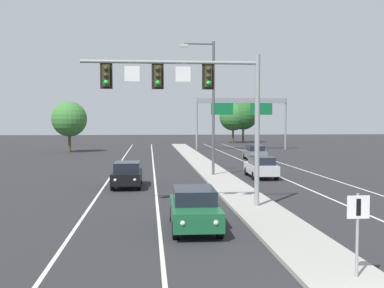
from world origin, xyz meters
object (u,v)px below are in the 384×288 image
(street_lamp_median, at_px, (210,100))
(highway_sign_gantry, at_px, (242,107))
(car_receding_grey, at_px, (255,153))
(tree_far_left_b, at_px, (69,119))
(median_sign_post, at_px, (358,223))
(tree_far_right_a, at_px, (243,115))
(overhead_signal_mast, at_px, (195,93))
(car_oncoming_green, at_px, (194,208))
(car_oncoming_black, at_px, (127,174))
(car_receding_silver, at_px, (261,167))
(tree_far_right_c, at_px, (233,117))

(street_lamp_median, xyz_separation_m, highway_sign_gantry, (8.69, 31.69, 0.37))
(car_receding_grey, xyz_separation_m, tree_far_left_b, (-21.79, 14.62, 3.60))
(median_sign_post, relative_size, tree_far_right_a, 0.27)
(overhead_signal_mast, distance_m, street_lamp_median, 13.32)
(car_oncoming_green, relative_size, car_oncoming_black, 1.00)
(car_receding_grey, height_order, tree_far_left_b, tree_far_left_b)
(car_oncoming_green, bearing_deg, street_lamp_median, 80.47)
(highway_sign_gantry, bearing_deg, median_sign_post, -98.15)
(street_lamp_median, bearing_deg, car_receding_grey, 64.74)
(car_receding_silver, height_order, tree_far_left_b, tree_far_left_b)
(car_oncoming_black, bearing_deg, median_sign_post, -69.79)
(median_sign_post, xyz_separation_m, street_lamp_median, (-0.79, 23.45, 4.21))
(median_sign_post, distance_m, tree_far_right_c, 76.74)
(overhead_signal_mast, height_order, tree_far_right_a, tree_far_right_a)
(median_sign_post, distance_m, car_receding_grey, 37.93)
(median_sign_post, bearing_deg, tree_far_right_c, 82.20)
(car_oncoming_green, bearing_deg, car_receding_silver, 67.73)
(car_oncoming_black, bearing_deg, street_lamp_median, 39.60)
(street_lamp_median, bearing_deg, car_oncoming_black, -140.40)
(street_lamp_median, bearing_deg, tree_far_right_c, 77.96)
(street_lamp_median, xyz_separation_m, car_oncoming_green, (-2.85, -16.95, -4.97))
(overhead_signal_mast, bearing_deg, tree_far_right_a, 76.65)
(overhead_signal_mast, xyz_separation_m, car_receding_grey, (9.05, 27.12, -4.71))
(median_sign_post, relative_size, highway_sign_gantry, 0.17)
(highway_sign_gantry, bearing_deg, car_oncoming_black, -111.85)
(car_receding_grey, distance_m, tree_far_left_b, 26.48)
(overhead_signal_mast, xyz_separation_m, highway_sign_gantry, (11.13, 44.78, 0.63))
(car_oncoming_green, distance_m, tree_far_right_a, 71.69)
(tree_far_left_b, bearing_deg, tree_far_right_c, 42.15)
(car_receding_grey, distance_m, tree_far_right_a, 39.56)
(highway_sign_gantry, bearing_deg, street_lamp_median, -105.34)
(highway_sign_gantry, xyz_separation_m, tree_far_left_b, (-23.86, -3.05, -1.74))
(car_oncoming_black, distance_m, tree_far_left_b, 35.02)
(highway_sign_gantry, bearing_deg, car_oncoming_green, -103.34)
(car_receding_grey, bearing_deg, overhead_signal_mast, -108.47)
(overhead_signal_mast, height_order, highway_sign_gantry, highway_sign_gantry)
(overhead_signal_mast, distance_m, tree_far_right_c, 67.01)
(street_lamp_median, height_order, tree_far_right_a, street_lamp_median)
(car_receding_grey, relative_size, tree_far_left_b, 0.66)
(car_oncoming_green, xyz_separation_m, tree_far_right_a, (16.04, 69.73, 4.43))
(overhead_signal_mast, xyz_separation_m, car_oncoming_green, (-0.41, -3.86, -4.71))
(overhead_signal_mast, height_order, car_oncoming_black, overhead_signal_mast)
(car_receding_silver, bearing_deg, car_receding_grey, 78.86)
(street_lamp_median, distance_m, car_receding_silver, 6.26)
(overhead_signal_mast, relative_size, tree_far_right_a, 1.04)
(median_sign_post, relative_size, car_oncoming_green, 0.49)
(tree_far_right_a, bearing_deg, car_receding_grey, -99.63)
(street_lamp_median, xyz_separation_m, tree_far_left_b, (-15.17, 28.64, -1.37))
(overhead_signal_mast, relative_size, median_sign_post, 3.81)
(car_oncoming_green, xyz_separation_m, car_receding_silver, (6.49, 15.84, 0.00))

